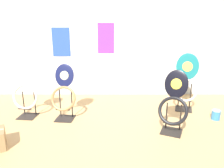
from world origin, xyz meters
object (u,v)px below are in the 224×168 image
Objects in this scene: toilet_seat_display_teal_sax at (186,85)px; toilet_seat_display_white_plain at (26,93)px; toilet_seat_display_jazz_black at (174,106)px; toilet_seat_display_navy_moon at (64,95)px; paint_can at (216,114)px.

toilet_seat_display_teal_sax is 1.08× the size of toilet_seat_display_white_plain.
toilet_seat_display_white_plain is at bearing 167.38° from toilet_seat_display_jazz_black.
toilet_seat_display_white_plain is at bearing -173.14° from toilet_seat_display_teal_sax.
toilet_seat_display_teal_sax is 2.68m from toilet_seat_display_white_plain.
toilet_seat_display_white_plain reaches higher than toilet_seat_display_jazz_black.
toilet_seat_display_navy_moon is at bearing -169.02° from toilet_seat_display_teal_sax.
toilet_seat_display_teal_sax is at bearing 131.84° from paint_can.
toilet_seat_display_navy_moon is (-2.03, -0.39, -0.05)m from toilet_seat_display_teal_sax.
toilet_seat_display_navy_moon reaches higher than toilet_seat_display_jazz_black.
paint_can is at bearing -1.90° from toilet_seat_display_white_plain.
toilet_seat_display_navy_moon is 5.45× the size of paint_can.
toilet_seat_display_jazz_black is (2.23, -0.50, -0.02)m from toilet_seat_display_white_plain.
toilet_seat_display_white_plain reaches higher than toilet_seat_display_navy_moon.
toilet_seat_display_white_plain is 1.05× the size of toilet_seat_display_jazz_black.
toilet_seat_display_white_plain is (-2.66, -0.32, -0.04)m from toilet_seat_display_teal_sax.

